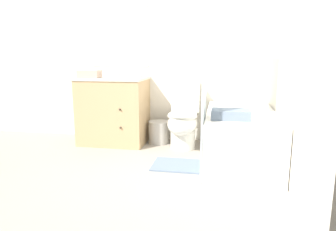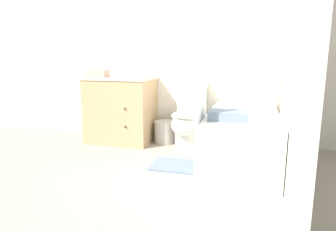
{
  "view_description": "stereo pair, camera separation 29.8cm",
  "coord_description": "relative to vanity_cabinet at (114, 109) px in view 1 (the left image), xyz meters",
  "views": [
    {
      "loc": [
        0.57,
        -2.14,
        1.07
      ],
      "look_at": [
        0.06,
        0.74,
        0.49
      ],
      "focal_mm": 32.0,
      "sensor_mm": 36.0,
      "label": 1
    },
    {
      "loc": [
        0.86,
        -2.08,
        1.07
      ],
      "look_at": [
        0.06,
        0.74,
        0.49
      ],
      "focal_mm": 32.0,
      "sensor_mm": 36.0,
      "label": 2
    }
  ],
  "objects": [
    {
      "name": "bath_towel_folded",
      "position": [
        1.4,
        -0.81,
        0.14
      ],
      "size": [
        0.34,
        0.22,
        0.08
      ],
      "color": "slate",
      "rests_on": "bathtub"
    },
    {
      "name": "toilet",
      "position": [
        0.89,
        -0.07,
        -0.08
      ],
      "size": [
        0.35,
        0.66,
        0.77
      ],
      "color": "silver",
      "rests_on": "ground_plane"
    },
    {
      "name": "hand_towel_folded",
      "position": [
        -0.24,
        -0.13,
        0.44
      ],
      "size": [
        0.26,
        0.16,
        0.09
      ],
      "color": "tan",
      "rests_on": "vanity_cabinet"
    },
    {
      "name": "shower_curtain",
      "position": [
        1.17,
        -0.85,
        0.59
      ],
      "size": [
        0.02,
        0.5,
        2.03
      ],
      "color": "silver",
      "rests_on": "ground_plane"
    },
    {
      "name": "ground_plane",
      "position": [
        0.74,
        -1.37,
        -0.42
      ],
      "size": [
        14.0,
        14.0,
        0.0
      ],
      "primitive_type": "plane",
      "color": "gray"
    },
    {
      "name": "bathtub",
      "position": [
        1.53,
        -0.42,
        -0.16
      ],
      "size": [
        0.69,
        1.41,
        0.52
      ],
      "color": "silver",
      "rests_on": "ground_plane"
    },
    {
      "name": "sink_faucet",
      "position": [
        -0.0,
        0.21,
        0.43
      ],
      "size": [
        0.14,
        0.12,
        0.12
      ],
      "color": "silver",
      "rests_on": "vanity_cabinet"
    },
    {
      "name": "tissue_box",
      "position": [
        0.26,
        0.11,
        0.45
      ],
      "size": [
        0.12,
        0.11,
        0.12
      ],
      "color": "white",
      "rests_on": "vanity_cabinet"
    },
    {
      "name": "wastebasket",
      "position": [
        0.56,
        0.06,
        -0.29
      ],
      "size": [
        0.25,
        0.25,
        0.28
      ],
      "color": "#B7B2A8",
      "rests_on": "ground_plane"
    },
    {
      "name": "vanity_cabinet",
      "position": [
        0.0,
        0.0,
        0.0
      ],
      "size": [
        0.82,
        0.6,
        0.82
      ],
      "color": "tan",
      "rests_on": "ground_plane"
    },
    {
      "name": "bath_mat",
      "position": [
        0.94,
        -0.71,
        -0.42
      ],
      "size": [
        0.55,
        0.38,
        0.02
      ],
      "color": "slate",
      "rests_on": "ground_plane"
    },
    {
      "name": "wall_back",
      "position": [
        0.73,
        0.31,
        0.83
      ],
      "size": [
        8.0,
        0.06,
        2.5
      ],
      "color": "silver",
      "rests_on": "ground_plane"
    },
    {
      "name": "wall_right",
      "position": [
        1.91,
        -0.55,
        0.83
      ],
      "size": [
        0.05,
        2.65,
        2.5
      ],
      "color": "silver",
      "rests_on": "ground_plane"
    }
  ]
}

